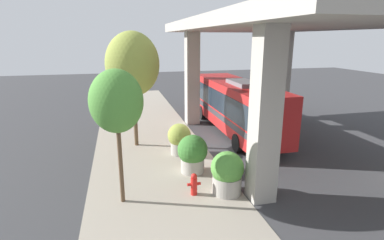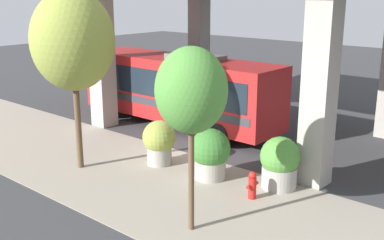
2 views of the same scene
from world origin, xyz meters
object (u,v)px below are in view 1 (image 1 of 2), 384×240
object	(u,v)px
bus	(236,104)
fire_hydrant	(194,184)
planter_front	(193,153)
street_tree_far	(133,64)
planter_middle	(227,173)
street_tree_near	(116,102)
planter_back	(179,138)

from	to	relation	value
bus	fire_hydrant	world-z (taller)	bus
bus	planter_front	bearing A→B (deg)	-128.31
fire_hydrant	planter_front	size ratio (longest dim) A/B	0.51
fire_hydrant	street_tree_far	xyz separation A→B (m)	(-1.82, 6.27, 4.14)
bus	planter_middle	size ratio (longest dim) A/B	6.00
fire_hydrant	planter_front	xyz separation A→B (m)	(0.45, 2.03, 0.46)
bus	fire_hydrant	xyz separation A→B (m)	(-4.62, -7.31, -1.44)
fire_hydrant	street_tree_near	bearing A→B (deg)	177.00
planter_middle	planter_back	world-z (taller)	planter_middle
planter_front	street_tree_far	distance (m)	6.07
bus	planter_middle	world-z (taller)	bus
planter_front	street_tree_near	xyz separation A→B (m)	(-3.17, -1.88, 2.93)
bus	street_tree_far	world-z (taller)	street_tree_far
street_tree_near	fire_hydrant	bearing A→B (deg)	-3.00
fire_hydrant	planter_middle	distance (m)	1.37
planter_middle	bus	bearing A→B (deg)	66.04
bus	street_tree_near	xyz separation A→B (m)	(-7.34, -7.17, 1.94)
planter_back	street_tree_far	bearing A→B (deg)	137.37
street_tree_near	street_tree_far	bearing A→B (deg)	81.67
street_tree_near	street_tree_far	xyz separation A→B (m)	(0.90, 6.13, 0.76)
street_tree_far	bus	bearing A→B (deg)	9.15
street_tree_far	fire_hydrant	bearing A→B (deg)	-73.81
planter_back	fire_hydrant	bearing A→B (deg)	-93.95
planter_front	planter_back	bearing A→B (deg)	93.74
fire_hydrant	bus	bearing A→B (deg)	57.69
bus	street_tree_far	xyz separation A→B (m)	(-6.45, -1.04, 2.70)
bus	planter_back	size ratio (longest dim) A/B	6.22
bus	planter_back	distance (m)	5.35
bus	planter_back	world-z (taller)	bus
planter_middle	planter_back	xyz separation A→B (m)	(-1.00, 4.51, 0.02)
planter_front	planter_back	distance (m)	2.30
bus	street_tree_far	size ratio (longest dim) A/B	1.64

